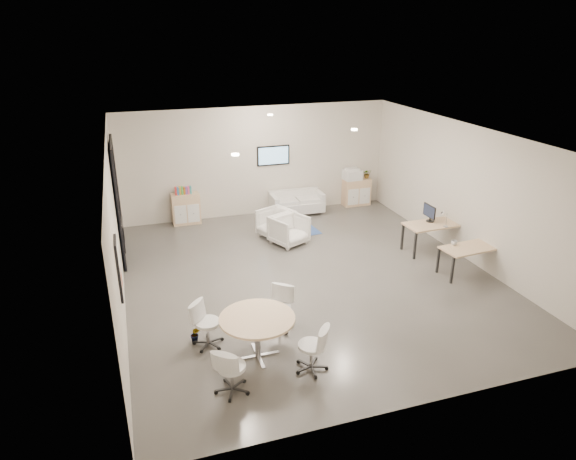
# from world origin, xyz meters

# --- Properties ---
(room_shell) EXTENTS (9.60, 10.60, 4.80)m
(room_shell) POSITION_xyz_m (0.00, 0.00, 1.60)
(room_shell) COLOR #4C4A45
(room_shell) RESTS_ON ground
(glass_door) EXTENTS (0.09, 1.90, 2.85)m
(glass_door) POSITION_xyz_m (-3.95, 2.51, 1.50)
(glass_door) COLOR black
(glass_door) RESTS_ON room_shell
(artwork) EXTENTS (0.05, 0.54, 1.04)m
(artwork) POSITION_xyz_m (-3.97, -1.60, 1.55)
(artwork) COLOR black
(artwork) RESTS_ON room_shell
(wall_tv) EXTENTS (0.98, 0.06, 0.58)m
(wall_tv) POSITION_xyz_m (0.50, 4.46, 1.75)
(wall_tv) COLOR black
(wall_tv) RESTS_ON room_shell
(ceiling_spots) EXTENTS (3.14, 4.14, 0.03)m
(ceiling_spots) POSITION_xyz_m (-0.20, 0.83, 3.18)
(ceiling_spots) COLOR #FFEAC6
(ceiling_spots) RESTS_ON room_shell
(sideboard_left) EXTENTS (0.78, 0.41, 0.88)m
(sideboard_left) POSITION_xyz_m (-2.17, 4.27, 0.44)
(sideboard_left) COLOR tan
(sideboard_left) RESTS_ON room_shell
(sideboard_right) EXTENTS (0.85, 0.41, 0.85)m
(sideboard_right) POSITION_xyz_m (3.16, 4.27, 0.42)
(sideboard_right) COLOR tan
(sideboard_right) RESTS_ON room_shell
(books) EXTENTS (0.46, 0.14, 0.22)m
(books) POSITION_xyz_m (-2.21, 4.27, 0.99)
(books) COLOR red
(books) RESTS_ON sideboard_left
(printer) EXTENTS (0.55, 0.47, 0.37)m
(printer) POSITION_xyz_m (2.99, 4.27, 1.02)
(printer) COLOR white
(printer) RESTS_ON sideboard_right
(loveseat) EXTENTS (1.59, 0.82, 0.59)m
(loveseat) POSITION_xyz_m (1.10, 4.10, 0.32)
(loveseat) COLOR silver
(loveseat) RESTS_ON room_shell
(blue_rug) EXTENTS (1.58, 1.13, 0.01)m
(blue_rug) POSITION_xyz_m (0.46, 2.74, 0.01)
(blue_rug) COLOR #315098
(blue_rug) RESTS_ON room_shell
(armchair_left) EXTENTS (1.02, 1.05, 0.83)m
(armchair_left) POSITION_xyz_m (-0.01, 2.53, 0.41)
(armchair_left) COLOR silver
(armchair_left) RESTS_ON room_shell
(armchair_right) EXTENTS (1.06, 1.04, 0.84)m
(armchair_right) POSITION_xyz_m (0.17, 1.95, 0.42)
(armchair_right) COLOR silver
(armchair_right) RESTS_ON room_shell
(desk_rear) EXTENTS (1.44, 0.76, 0.74)m
(desk_rear) POSITION_xyz_m (3.44, 0.41, 0.66)
(desk_rear) COLOR tan
(desk_rear) RESTS_ON room_shell
(desk_front) EXTENTS (1.35, 0.76, 0.67)m
(desk_front) POSITION_xyz_m (3.49, -0.99, 0.61)
(desk_front) COLOR tan
(desk_front) RESTS_ON room_shell
(monitor) EXTENTS (0.20, 0.50, 0.44)m
(monitor) POSITION_xyz_m (3.39, 0.56, 0.97)
(monitor) COLOR black
(monitor) RESTS_ON desk_rear
(round_table) EXTENTS (1.28, 1.28, 0.78)m
(round_table) POSITION_xyz_m (-1.87, -2.57, 0.70)
(round_table) COLOR tan
(round_table) RESTS_ON room_shell
(meeting_chairs) EXTENTS (2.31, 2.31, 0.82)m
(meeting_chairs) POSITION_xyz_m (-1.87, -2.57, 0.41)
(meeting_chairs) COLOR white
(meeting_chairs) RESTS_ON room_shell
(plant_cabinet) EXTENTS (0.33, 0.35, 0.22)m
(plant_cabinet) POSITION_xyz_m (3.51, 4.28, 0.96)
(plant_cabinet) COLOR #3F7F3F
(plant_cabinet) RESTS_ON sideboard_right
(plant_floor) EXTENTS (0.29, 0.37, 0.15)m
(plant_floor) POSITION_xyz_m (-2.82, -1.81, 0.07)
(plant_floor) COLOR #3F7F3F
(plant_floor) RESTS_ON room_shell
(cup) EXTENTS (0.16, 0.14, 0.13)m
(cup) POSITION_xyz_m (3.21, -0.78, 0.74)
(cup) COLOR white
(cup) RESTS_ON desk_front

